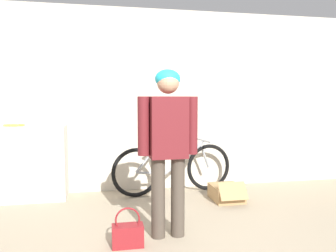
{
  "coord_description": "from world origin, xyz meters",
  "views": [
    {
      "loc": [
        -0.47,
        -2.0,
        1.31
      ],
      "look_at": [
        0.11,
        1.0,
        1.07
      ],
      "focal_mm": 35.0,
      "sensor_mm": 36.0,
      "label": 1
    }
  ],
  "objects": [
    {
      "name": "bicycle",
      "position": [
        0.47,
        2.4,
        0.36
      ],
      "size": [
        1.74,
        0.46,
        0.74
      ],
      "rotation": [
        0.0,
        0.0,
        0.14
      ],
      "color": "black",
      "rests_on": "ground_plane"
    },
    {
      "name": "person",
      "position": [
        0.11,
        1.0,
        0.96
      ],
      "size": [
        0.57,
        0.25,
        1.59
      ],
      "rotation": [
        0.0,
        0.0,
        0.04
      ],
      "color": "#4C4238",
      "rests_on": "ground_plane"
    },
    {
      "name": "banana",
      "position": [
        -1.6,
        2.45,
        0.99
      ],
      "size": [
        0.28,
        0.08,
        0.04
      ],
      "color": "#EAD64C",
      "rests_on": "side_shelf"
    },
    {
      "name": "handbag",
      "position": [
        -0.28,
        0.85,
        0.11
      ],
      "size": [
        0.28,
        0.14,
        0.36
      ],
      "color": "maroon",
      "rests_on": "ground_plane"
    },
    {
      "name": "side_shelf",
      "position": [
        -1.45,
        2.48,
        0.49
      ],
      "size": [
        0.94,
        0.4,
        0.97
      ],
      "color": "beige",
      "rests_on": "ground_plane"
    },
    {
      "name": "cardboard_box",
      "position": [
        1.08,
        1.96,
        0.1
      ],
      "size": [
        0.37,
        0.53,
        0.28
      ],
      "color": "tan",
      "rests_on": "ground_plane"
    },
    {
      "name": "wall_back",
      "position": [
        0.0,
        2.73,
        1.3
      ],
      "size": [
        8.0,
        0.07,
        2.6
      ],
      "color": "beige",
      "rests_on": "ground_plane"
    }
  ]
}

